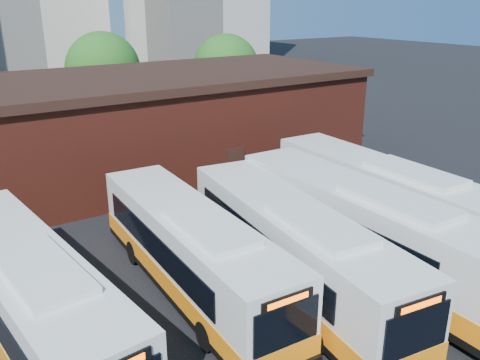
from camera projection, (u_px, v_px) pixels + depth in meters
ground at (371, 307)px, 19.01m from camera, size 220.00×220.00×0.00m
bus_farwest at (31, 301)px, 16.50m from camera, size 4.06×13.34×3.58m
bus_west at (192, 254)px, 19.60m from camera, size 3.21×13.03×3.52m
bus_midwest at (293, 252)px, 19.65m from camera, size 4.36×13.58×3.65m
bus_mideast at (362, 231)px, 21.22m from camera, size 3.11×14.08×3.82m
bus_east at (383, 201)px, 24.61m from camera, size 3.20×13.72×3.71m
transit_worker at (472, 273)px, 19.41m from camera, size 0.51×0.75×2.01m
depot_building at (148, 122)px, 33.64m from camera, size 28.60×12.60×6.40m
tree_mid at (103, 69)px, 45.08m from camera, size 6.56×6.56×8.36m
tree_east at (226, 67)px, 48.52m from camera, size 6.24×6.24×7.96m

